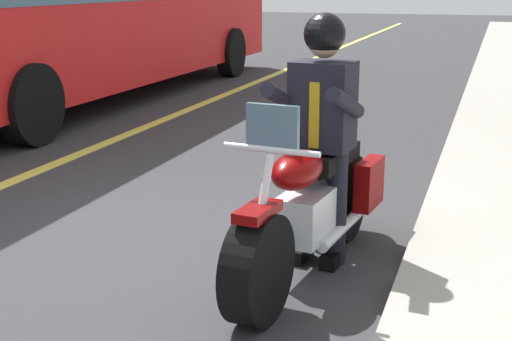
% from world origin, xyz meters
% --- Properties ---
extents(ground_plane, '(80.00, 80.00, 0.00)m').
position_xyz_m(ground_plane, '(0.00, 0.00, 0.00)').
color(ground_plane, '#333335').
extents(motorcycle_main, '(2.22, 0.74, 1.26)m').
position_xyz_m(motorcycle_main, '(-0.04, 1.37, 0.45)').
color(motorcycle_main, black).
rests_on(motorcycle_main, ground_plane).
extents(rider_main, '(0.66, 0.60, 1.74)m').
position_xyz_m(rider_main, '(-0.23, 1.39, 1.04)').
color(rider_main, black).
rests_on(rider_main, ground_plane).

